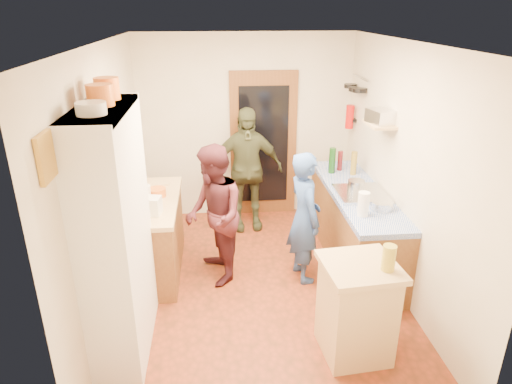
{
  "coord_description": "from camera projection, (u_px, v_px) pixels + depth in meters",
  "views": [
    {
      "loc": [
        -0.44,
        -4.32,
        2.91
      ],
      "look_at": [
        -0.03,
        0.15,
        1.07
      ],
      "focal_mm": 32.0,
      "sensor_mm": 36.0,
      "label": 1
    }
  ],
  "objects": [
    {
      "name": "floor",
      "position": [
        260.0,
        286.0,
        5.13
      ],
      "size": [
        3.0,
        4.0,
        0.02
      ],
      "primitive_type": "cube",
      "color": "maroon",
      "rests_on": "ground"
    },
    {
      "name": "ceiling",
      "position": [
        260.0,
        41.0,
        4.13
      ],
      "size": [
        3.0,
        4.0,
        0.02
      ],
      "primitive_type": "cube",
      "color": "silver",
      "rests_on": "ground"
    },
    {
      "name": "wall_back",
      "position": [
        246.0,
        128.0,
        6.48
      ],
      "size": [
        3.0,
        0.02,
        2.6
      ],
      "primitive_type": "cube",
      "color": "beige",
      "rests_on": "ground"
    },
    {
      "name": "wall_front",
      "position": [
        293.0,
        291.0,
        2.78
      ],
      "size": [
        3.0,
        0.02,
        2.6
      ],
      "primitive_type": "cube",
      "color": "beige",
      "rests_on": "ground"
    },
    {
      "name": "wall_left",
      "position": [
        108.0,
        182.0,
        4.5
      ],
      "size": [
        0.02,
        4.0,
        2.6
      ],
      "primitive_type": "cube",
      "color": "beige",
      "rests_on": "ground"
    },
    {
      "name": "wall_right",
      "position": [
        404.0,
        172.0,
        4.76
      ],
      "size": [
        0.02,
        4.0,
        2.6
      ],
      "primitive_type": "cube",
      "color": "beige",
      "rests_on": "ground"
    },
    {
      "name": "door_frame",
      "position": [
        263.0,
        145.0,
        6.56
      ],
      "size": [
        0.95,
        0.06,
        2.1
      ],
      "primitive_type": "cube",
      "color": "brown",
      "rests_on": "ground"
    },
    {
      "name": "door_glass",
      "position": [
        264.0,
        146.0,
        6.53
      ],
      "size": [
        0.7,
        0.02,
        1.7
      ],
      "primitive_type": "cube",
      "color": "black",
      "rests_on": "door_frame"
    },
    {
      "name": "hutch_body",
      "position": [
        117.0,
        237.0,
        3.86
      ],
      "size": [
        0.4,
        1.2,
        2.2
      ],
      "primitive_type": "cube",
      "color": "white",
      "rests_on": "ground"
    },
    {
      "name": "hutch_top_shelf",
      "position": [
        100.0,
        110.0,
        3.45
      ],
      "size": [
        0.4,
        1.14,
        0.04
      ],
      "primitive_type": "cube",
      "color": "white",
      "rests_on": "hutch_body"
    },
    {
      "name": "plate_stack",
      "position": [
        91.0,
        108.0,
        3.19
      ],
      "size": [
        0.21,
        0.21,
        0.09
      ],
      "primitive_type": "cylinder",
      "color": "white",
      "rests_on": "hutch_top_shelf"
    },
    {
      "name": "orange_pot_a",
      "position": [
        100.0,
        95.0,
        3.45
      ],
      "size": [
        0.2,
        0.2,
        0.16
      ],
      "primitive_type": "cylinder",
      "color": "orange",
      "rests_on": "hutch_top_shelf"
    },
    {
      "name": "orange_pot_b",
      "position": [
        107.0,
        89.0,
        3.69
      ],
      "size": [
        0.2,
        0.2,
        0.18
      ],
      "primitive_type": "cylinder",
      "color": "orange",
      "rests_on": "hutch_top_shelf"
    },
    {
      "name": "left_counter_base",
      "position": [
        153.0,
        237.0,
        5.27
      ],
      "size": [
        0.6,
        1.4,
        0.85
      ],
      "primitive_type": "cube",
      "color": "brown",
      "rests_on": "ground"
    },
    {
      "name": "left_counter_top",
      "position": [
        149.0,
        202.0,
        5.1
      ],
      "size": [
        0.64,
        1.44,
        0.05
      ],
      "primitive_type": "cube",
      "color": "tan",
      "rests_on": "left_counter_base"
    },
    {
      "name": "toaster",
      "position": [
        149.0,
        206.0,
        4.72
      ],
      "size": [
        0.27,
        0.21,
        0.19
      ],
      "primitive_type": "cube",
      "rotation": [
        0.0,
        0.0,
        -0.19
      ],
      "color": "white",
      "rests_on": "left_counter_top"
    },
    {
      "name": "kettle",
      "position": [
        143.0,
        194.0,
        4.99
      ],
      "size": [
        0.22,
        0.22,
        0.2
      ],
      "primitive_type": "cylinder",
      "rotation": [
        0.0,
        0.0,
        -0.32
      ],
      "color": "white",
      "rests_on": "left_counter_top"
    },
    {
      "name": "orange_bowl",
      "position": [
        157.0,
        192.0,
        5.18
      ],
      "size": [
        0.25,
        0.25,
        0.09
      ],
      "primitive_type": "cylinder",
      "rotation": [
        0.0,
        0.0,
        -0.25
      ],
      "color": "orange",
      "rests_on": "left_counter_top"
    },
    {
      "name": "chopping_board",
      "position": [
        155.0,
        183.0,
        5.53
      ],
      "size": [
        0.35,
        0.3,
        0.02
      ],
      "primitive_type": "cube",
      "rotation": [
        0.0,
        0.0,
        0.31
      ],
      "color": "tan",
      "rests_on": "left_counter_top"
    },
    {
      "name": "right_counter_base",
      "position": [
        354.0,
        227.0,
        5.53
      ],
      "size": [
        0.6,
        2.2,
        0.84
      ],
      "primitive_type": "cube",
      "color": "brown",
      "rests_on": "ground"
    },
    {
      "name": "right_counter_top",
      "position": [
        357.0,
        193.0,
        5.36
      ],
      "size": [
        0.62,
        2.22,
        0.06
      ],
      "primitive_type": "cube",
      "color": "#153AB0",
      "rests_on": "right_counter_base"
    },
    {
      "name": "hob",
      "position": [
        361.0,
        194.0,
        5.21
      ],
      "size": [
        0.55,
        0.58,
        0.04
      ],
      "primitive_type": "cube",
      "color": "silver",
      "rests_on": "right_counter_top"
    },
    {
      "name": "pot_on_hob",
      "position": [
        356.0,
        185.0,
        5.22
      ],
      "size": [
        0.19,
        0.19,
        0.12
      ],
      "primitive_type": "cylinder",
      "color": "silver",
      "rests_on": "hob"
    },
    {
      "name": "bottle_a",
      "position": [
        332.0,
        160.0,
        5.86
      ],
      "size": [
        0.11,
        0.11,
        0.33
      ],
      "primitive_type": "cylinder",
      "rotation": [
        0.0,
        0.0,
        -0.34
      ],
      "color": "#143F14",
      "rests_on": "right_counter_top"
    },
    {
      "name": "bottle_b",
      "position": [
        340.0,
        161.0,
        5.96
      ],
      "size": [
        0.08,
        0.08,
        0.26
      ],
      "primitive_type": "cylinder",
      "rotation": [
        0.0,
        0.0,
        -0.27
      ],
      "color": "#591419",
      "rests_on": "right_counter_top"
    },
    {
      "name": "bottle_c",
      "position": [
        354.0,
        163.0,
        5.8
      ],
      "size": [
        0.09,
        0.09,
        0.3
      ],
      "primitive_type": "cylinder",
      "rotation": [
        0.0,
        0.0,
        -0.26
      ],
      "color": "olive",
      "rests_on": "right_counter_top"
    },
    {
      "name": "paper_towel",
      "position": [
        363.0,
        204.0,
        4.67
      ],
      "size": [
        0.12,
        0.12,
        0.26
      ],
      "primitive_type": "cylinder",
      "rotation": [
        0.0,
        0.0,
        -0.06
      ],
      "color": "white",
      "rests_on": "right_counter_top"
    },
    {
      "name": "mixing_bowl",
      "position": [
        382.0,
        205.0,
        4.84
      ],
      "size": [
        0.26,
        0.26,
        0.09
      ],
      "primitive_type": "cylinder",
      "rotation": [
        0.0,
        0.0,
        0.12
      ],
      "color": "silver",
      "rests_on": "right_counter_top"
    },
    {
      "name": "island_base",
      "position": [
        356.0,
        312.0,
        3.99
      ],
      "size": [
        0.6,
        0.6,
        0.86
      ],
      "primitive_type": "cube",
      "rotation": [
        0.0,
        0.0,
        0.09
      ],
      "color": "tan",
      "rests_on": "ground"
    },
    {
      "name": "island_top",
      "position": [
        361.0,
        267.0,
        3.82
      ],
      "size": [
        0.67,
        0.67,
        0.05
      ],
      "primitive_type": "cube",
      "rotation": [
        0.0,
        0.0,
        0.09
      ],
      "color": "tan",
      "rests_on": "island_base"
    },
    {
      "name": "cutting_board",
      "position": [
        353.0,
        263.0,
        3.85
      ],
      "size": [
        0.37,
        0.31,
        0.02
      ],
      "primitive_type": "cube",
      "rotation": [
        0.0,
        0.0,
        0.09
      ],
      "color": "white",
      "rests_on": "island_top"
    },
    {
      "name": "oil_jar",
      "position": [
        389.0,
        258.0,
        3.69
      ],
      "size": [
        0.12,
        0.12,
        0.22
      ],
      "primitive_type": "cylinder",
      "rotation": [
        0.0,
        0.0,
        0.09
      ],
      "color": "#AD9E2D",
      "rests_on": "island_top"
    },
    {
      "name": "pan_rail",
      "position": [
        361.0,
        78.0,
        5.88
      ],
      "size": [
        0.02,
        0.65,
        0.02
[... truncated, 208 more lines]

